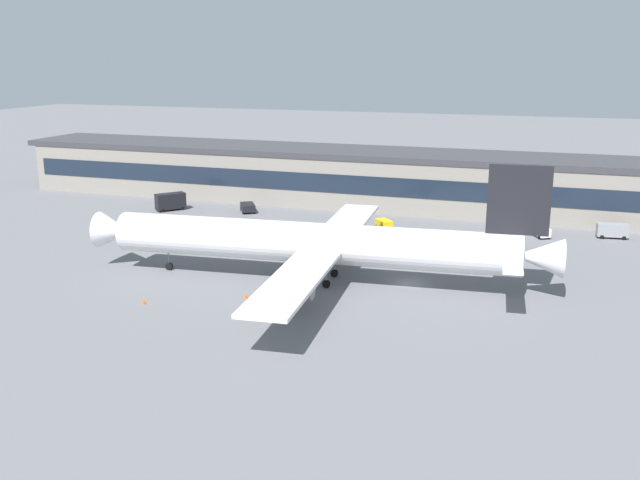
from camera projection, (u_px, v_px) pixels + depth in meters
The scene contains 10 objects.
ground_plane at pixel (409, 283), 99.66m from camera, with size 600.00×600.00×0.00m, color slate.
terminal_building at pixel (463, 183), 144.82m from camera, with size 202.07×18.31×11.68m.
airliner at pixel (317, 243), 99.34m from camera, with size 67.25×57.88×17.60m.
follow_me_car at pixel (540, 231), 125.03m from camera, with size 3.92×4.74×1.85m.
stair_truck at pixel (171, 201), 146.42m from camera, with size 5.67×6.16×3.55m.
pushback_tractor at pixel (248, 207), 144.82m from camera, with size 4.74×5.45×1.75m.
crew_van at pixel (613, 230), 124.09m from camera, with size 5.43×2.82×2.55m.
baggage_tug at pixel (384, 224), 130.15m from camera, with size 3.83×4.05×1.85m.
traffic_cone_0 at pixel (144, 301), 91.33m from camera, with size 0.57×0.57×0.72m, color #F2590C.
traffic_cone_1 at pixel (246, 296), 93.45m from camera, with size 0.54×0.54×0.68m, color #F2590C.
Camera 1 is at (19.37, -93.72, 31.10)m, focal length 39.76 mm.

